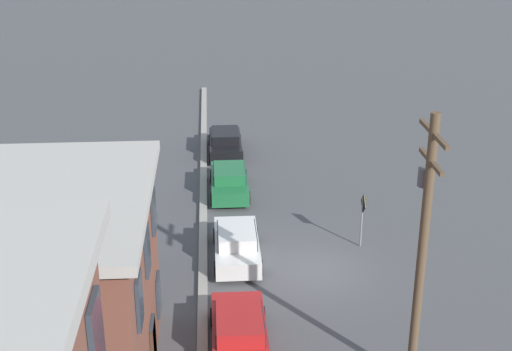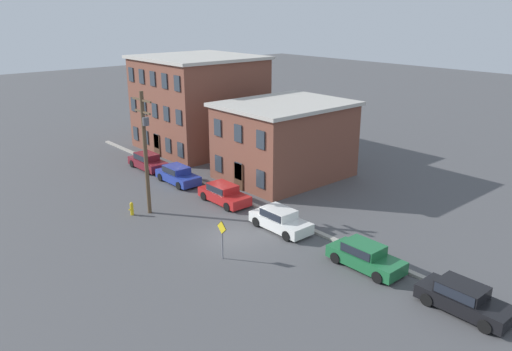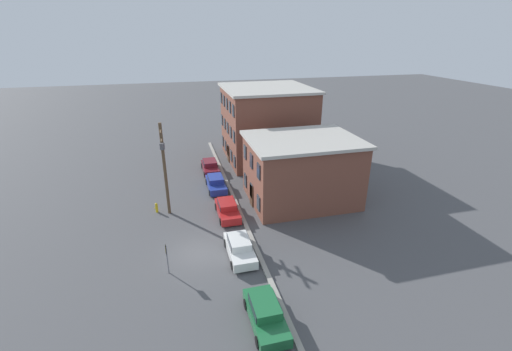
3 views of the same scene
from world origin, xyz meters
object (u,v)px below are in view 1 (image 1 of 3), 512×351
Objects in this scene: car_green at (229,180)px; caution_sign at (362,212)px; car_white at (237,243)px; car_red at (239,331)px; car_black at (225,141)px; utility_pole at (423,239)px.

car_green is 8.20m from caution_sign.
car_white is 6.85m from car_green.
car_white is at bearing -1.54° from car_red.
car_red and car_white have the same top height.
car_white is at bearing -179.32° from car_black.
car_green is 5.80m from car_black.
caution_sign is at bearing -138.05° from car_green.
caution_sign is 0.28× the size of utility_pole.
car_white is at bearing -179.21° from car_green.
car_red is 1.82× the size of caution_sign.
caution_sign is at bearing -1.73° from utility_pole.
utility_pole is (-8.16, -5.08, 4.17)m from car_white.
car_white and car_green have the same top height.
car_red is at bearing 142.11° from caution_sign.
car_red is 6.95m from utility_pole.
car_red is 18.96m from car_black.
car_black is 13.10m from caution_sign.
car_black is at bearing 14.12° from utility_pole.
car_red is at bearing 179.67° from car_green.
utility_pole is at bearing -148.09° from car_white.
caution_sign reaches higher than car_green.
car_red and car_green have the same top height.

